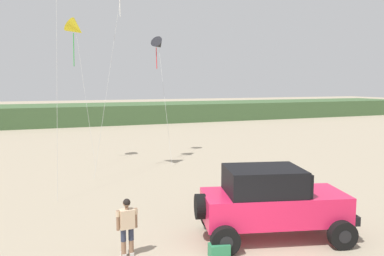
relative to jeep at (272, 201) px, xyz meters
The scene contains 6 objects.
dune_ridge 39.06m from the jeep, 86.70° to the left, with size 90.00×9.44×2.28m, color #426038.
jeep is the anchor object (origin of this frame).
person_watching 4.50m from the jeep, behind, with size 0.62×0.32×1.67m.
cooler_box 2.41m from the jeep, 163.89° to the right, with size 0.56×0.36×0.38m, color #2D7F51.
kite_yellow_diamond 16.37m from the jeep, 86.41° to the left, with size 1.13×4.75×8.02m.
kite_purple_stunt 16.31m from the jeep, 107.41° to the left, with size 1.39×2.99×8.80m.
Camera 1 is at (-4.35, -7.39, 4.82)m, focal length 35.86 mm.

